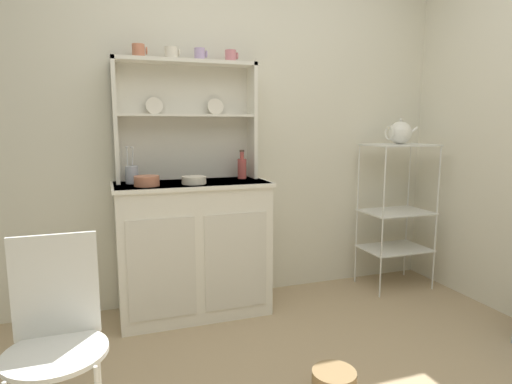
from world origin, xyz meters
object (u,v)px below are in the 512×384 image
wire_chair (56,328)px  floor_basket (334,384)px  hutch_shelf_unit (186,112)px  bowl_mixing_large (147,181)px  jam_bottle (242,167)px  bakers_rack (397,201)px  utensil_jar (132,174)px  hutch_cabinet (193,247)px  cup_terracotta_0 (139,51)px  porcelain_teapot (400,133)px

wire_chair → floor_basket: 1.24m
hutch_shelf_unit → floor_basket: 1.85m
wire_chair → bowl_mixing_large: bearing=65.2°
hutch_shelf_unit → jam_bottle: 0.53m
bakers_rack → utensil_jar: (-1.93, 0.10, 0.26)m
hutch_shelf_unit → hutch_cabinet: bearing=-90.0°
floor_basket → bowl_mixing_large: bowl_mixing_large is taller
floor_basket → jam_bottle: jam_bottle is taller
bakers_rack → jam_bottle: 1.24m
hutch_shelf_unit → wire_chair: (-0.72, -1.26, -0.81)m
hutch_shelf_unit → bowl_mixing_large: bearing=-140.5°
bowl_mixing_large → jam_bottle: jam_bottle is taller
cup_terracotta_0 → bowl_mixing_large: (0.00, -0.20, -0.79)m
jam_bottle → floor_basket: bearing=-86.9°
hutch_shelf_unit → floor_basket: (0.43, -1.28, -1.27)m
bakers_rack → floor_basket: (-1.14, -1.09, -0.61)m
jam_bottle → utensil_jar: utensil_jar is taller
wire_chair → floor_basket: bearing=-2.7°
bowl_mixing_large → porcelain_teapot: size_ratio=0.59×
bakers_rack → hutch_cabinet: bearing=179.1°
bakers_rack → cup_terracotta_0: size_ratio=12.10×
bakers_rack → cup_terracotta_0: bearing=175.5°
wire_chair → porcelain_teapot: bearing=23.2°
jam_bottle → utensil_jar: size_ratio=0.84×
cup_terracotta_0 → bakers_rack: bearing=-4.5°
floor_basket → wire_chair: bearing=179.3°
bowl_mixing_large → utensil_jar: 0.17m
bakers_rack → wire_chair: (-2.29, -1.07, -0.16)m
jam_bottle → wire_chair: bearing=-132.4°
bakers_rack → wire_chair: bearing=-154.8°
porcelain_teapot → hutch_cabinet: bearing=179.1°
hutch_cabinet → porcelain_teapot: size_ratio=3.82×
hutch_shelf_unit → porcelain_teapot: hutch_shelf_unit is taller
cup_terracotta_0 → utensil_jar: cup_terracotta_0 is taller
hutch_cabinet → bowl_mixing_large: bowl_mixing_large is taller
jam_bottle → utensil_jar: 0.73m
wire_chair → jam_bottle: size_ratio=4.33×
cup_terracotta_0 → hutch_shelf_unit: bearing=8.3°
hutch_cabinet → utensil_jar: bearing=167.9°
wire_chair → bowl_mixing_large: bowl_mixing_large is taller
porcelain_teapot → utensil_jar: bearing=177.0°
hutch_cabinet → porcelain_teapot: 1.73m
hutch_cabinet → jam_bottle: (0.36, 0.09, 0.51)m
utensil_jar → hutch_cabinet: bearing=-12.1°
jam_bottle → porcelain_teapot: size_ratio=0.76×
bakers_rack → jam_bottle: (-1.20, 0.11, 0.28)m
bakers_rack → bowl_mixing_large: size_ratio=7.29×
bowl_mixing_large → hutch_shelf_unit: bearing=39.5°
floor_basket → utensil_jar: bearing=123.7°
floor_basket → jam_bottle: 1.50m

